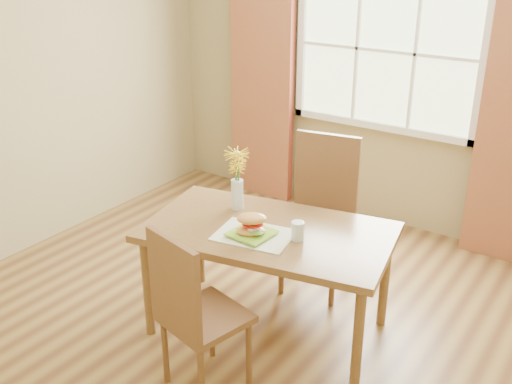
{
  "coord_description": "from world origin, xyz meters",
  "views": [
    {
      "loc": [
        1.9,
        -2.76,
        2.37
      ],
      "look_at": [
        0.07,
        -0.1,
        0.97
      ],
      "focal_mm": 42.0,
      "sensor_mm": 36.0,
      "label": 1
    }
  ],
  "objects": [
    {
      "name": "plate",
      "position": [
        0.1,
        -0.19,
        0.74
      ],
      "size": [
        0.25,
        0.25,
        0.01
      ],
      "primitive_type": "cube",
      "rotation": [
        0.0,
        0.0,
        -0.07
      ],
      "color": "#87C631",
      "rests_on": "placemat"
    },
    {
      "name": "water_glass",
      "position": [
        0.35,
        -0.07,
        0.78
      ],
      "size": [
        0.08,
        0.08,
        0.11
      ],
      "color": "silver",
      "rests_on": "dining_table"
    },
    {
      "name": "placemat",
      "position": [
        0.11,
        -0.17,
        0.73
      ],
      "size": [
        0.5,
        0.41,
        0.01
      ],
      "primitive_type": "cube",
      "rotation": [
        0.0,
        0.0,
        0.18
      ],
      "color": "beige",
      "rests_on": "dining_table"
    },
    {
      "name": "flower_vase",
      "position": [
        -0.2,
        0.09,
        0.98
      ],
      "size": [
        0.17,
        0.17,
        0.41
      ],
      "color": "silver",
      "rests_on": "dining_table"
    },
    {
      "name": "croissant_sandwich",
      "position": [
        0.11,
        -0.19,
        0.81
      ],
      "size": [
        0.22,
        0.2,
        0.14
      ],
      "rotation": [
        0.0,
        0.0,
        0.6
      ],
      "color": "#F8C054",
      "rests_on": "plate"
    },
    {
      "name": "chair_far",
      "position": [
        0.11,
        0.67,
        0.61
      ],
      "size": [
        0.54,
        0.54,
        1.11
      ],
      "rotation": [
        0.0,
        0.0,
        0.19
      ],
      "color": "brown",
      "rests_on": "room"
    },
    {
      "name": "dining_table",
      "position": [
        0.13,
        -0.05,
        0.65
      ],
      "size": [
        1.62,
        1.11,
        0.73
      ],
      "rotation": [
        0.0,
        0.0,
        0.19
      ],
      "color": "brown",
      "rests_on": "room"
    },
    {
      "name": "room",
      "position": [
        0.0,
        0.0,
        1.35
      ],
      "size": [
        4.24,
        3.84,
        2.74
      ],
      "color": "olive",
      "rests_on": "ground"
    },
    {
      "name": "window",
      "position": [
        0.0,
        1.87,
        1.5
      ],
      "size": [
        1.62,
        0.06,
        1.32
      ],
      "color": "beige",
      "rests_on": "room"
    },
    {
      "name": "curtain_left",
      "position": [
        -1.15,
        1.78,
        1.1
      ],
      "size": [
        0.65,
        0.08,
        2.2
      ],
      "primitive_type": "cube",
      "color": "maroon",
      "rests_on": "room"
    },
    {
      "name": "chair_near",
      "position": [
        0.11,
        -0.75,
        0.54
      ],
      "size": [
        0.5,
        0.5,
        0.99
      ],
      "rotation": [
        0.0,
        0.0,
        -0.23
      ],
      "color": "brown",
      "rests_on": "room"
    }
  ]
}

